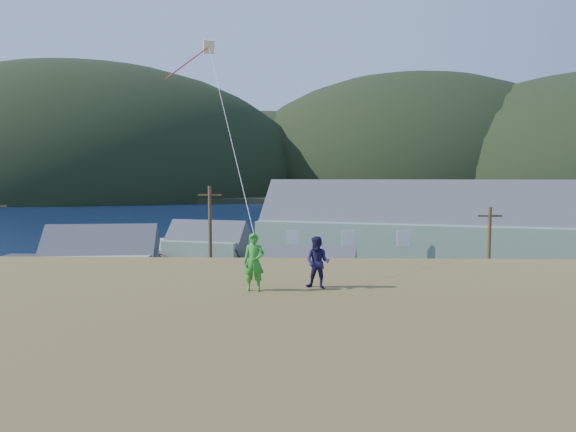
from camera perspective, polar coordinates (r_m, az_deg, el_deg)
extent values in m
plane|color=#0A1638|center=(34.47, -4.57, -13.26)|extent=(900.00, 900.00, 0.00)
cube|color=#4C3D19|center=(32.57, -4.97, -14.23)|extent=(110.00, 8.00, 0.10)
cube|color=#28282B|center=(50.86, -2.43, -7.43)|extent=(72.00, 36.00, 0.12)
cube|color=gray|center=(73.98, -5.76, -3.45)|extent=(26.00, 14.00, 0.90)
cube|color=black|center=(362.81, 1.21, 2.80)|extent=(900.00, 320.00, 2.00)
ellipsoid|color=black|center=(317.84, -21.13, 2.48)|extent=(260.00, 234.00, 143.00)
ellipsoid|color=black|center=(333.61, -2.28, 2.84)|extent=(200.00, 180.00, 100.00)
ellipsoid|color=black|center=(329.51, 13.42, 2.71)|extent=(230.00, 207.00, 142.60)
cube|color=slate|center=(53.26, 15.92, -3.77)|extent=(35.77, 18.33, 5.90)
cube|color=#47474C|center=(52.83, 16.02, 1.09)|extent=(36.19, 18.24, 9.60)
cube|color=gray|center=(50.14, -20.12, -5.81)|extent=(10.33, 7.60, 3.40)
cube|color=#47474C|center=(49.77, -20.20, -2.91)|extent=(10.80, 7.42, 6.14)
cube|color=beige|center=(42.04, 2.48, -7.95)|extent=(7.44, 5.83, 2.71)
cube|color=#47474C|center=(41.66, 2.48, -5.22)|extent=(7.93, 5.87, 4.80)
cube|color=gray|center=(61.92, -9.05, -3.95)|extent=(10.08, 7.42, 2.89)
cube|color=#47474C|center=(61.64, -9.07, -1.87)|extent=(10.56, 7.53, 5.41)
cylinder|color=#47331E|center=(35.16, -8.61, -4.61)|extent=(0.24, 0.24, 9.71)
cylinder|color=#47331E|center=(36.81, 21.36, -5.54)|extent=(0.24, 0.24, 8.34)
imported|color=gray|center=(61.26, -17.25, -4.86)|extent=(2.02, 4.57, 1.46)
imported|color=silver|center=(57.89, -10.73, -5.29)|extent=(2.24, 4.97, 1.41)
imported|color=maroon|center=(61.26, -14.39, -4.78)|extent=(2.93, 5.62, 1.51)
imported|color=#343F83|center=(57.61, 0.16, -5.22)|extent=(1.89, 4.64, 1.50)
imported|color=navy|center=(52.15, -3.24, -6.26)|extent=(1.92, 4.32, 1.44)
imported|color=black|center=(58.97, -3.31, -4.98)|extent=(2.09, 4.66, 1.56)
imported|color=#9A9B9F|center=(55.02, -17.25, -5.87)|extent=(1.69, 4.54, 1.48)
imported|color=black|center=(53.31, -5.69, -6.02)|extent=(2.41, 5.24, 1.48)
imported|color=silver|center=(53.14, -12.74, -6.23)|extent=(2.69, 4.98, 1.33)
imported|color=#299027|center=(14.47, -3.81, -5.15)|extent=(0.62, 0.43, 1.62)
imported|color=#1B1740|center=(14.81, 3.32, -5.17)|extent=(0.87, 0.77, 1.50)
cube|color=beige|center=(23.15, -8.80, 18.08)|extent=(0.56, 0.54, 0.60)
cylinder|color=#DA3D39|center=(21.87, -11.02, 16.46)|extent=(0.06, 0.06, 3.31)
cylinder|color=white|center=(18.47, -6.84, 10.45)|extent=(0.02, 0.02, 10.95)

